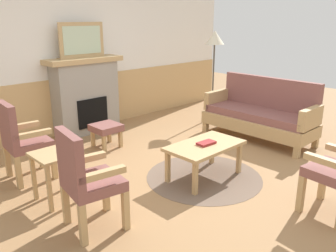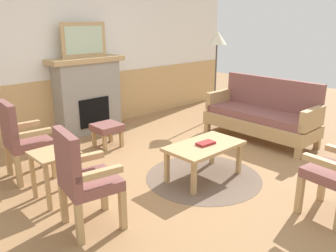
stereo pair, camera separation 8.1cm
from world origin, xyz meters
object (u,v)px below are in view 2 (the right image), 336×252
at_px(book_on_table, 206,143).
at_px(armchair_by_window_left, 22,137).
at_px(coffee_table, 204,149).
at_px(floor_lamp_by_couch, 217,43).
at_px(framed_picture, 84,40).
at_px(couch, 262,115).
at_px(side_table, 55,162).
at_px(fireplace, 88,95).
at_px(footstool, 107,129).
at_px(armchair_near_fireplace, 83,176).

bearing_deg(book_on_table, armchair_by_window_left, 136.96).
xyz_separation_m(coffee_table, book_on_table, (0.01, -0.01, 0.07)).
distance_m(book_on_table, floor_lamp_by_couch, 2.89).
xyz_separation_m(framed_picture, book_on_table, (0.06, -2.60, -1.10)).
height_order(couch, side_table, couch).
height_order(framed_picture, couch, framed_picture).
xyz_separation_m(fireplace, couch, (1.84, -2.25, -0.26)).
height_order(armchair_by_window_left, side_table, armchair_by_window_left).
relative_size(fireplace, couch, 0.72).
bearing_deg(floor_lamp_by_couch, armchair_by_window_left, -178.08).
xyz_separation_m(footstool, armchair_near_fireplace, (-1.38, -1.70, 0.25)).
height_order(armchair_near_fireplace, armchair_by_window_left, same).
bearing_deg(floor_lamp_by_couch, footstool, 177.34).
xyz_separation_m(footstool, side_table, (-1.32, -1.00, 0.15)).
bearing_deg(armchair_by_window_left, floor_lamp_by_couch, 1.92).
distance_m(book_on_table, armchair_near_fireplace, 1.64).
xyz_separation_m(armchair_near_fireplace, side_table, (0.06, 0.71, -0.10)).
bearing_deg(armchair_by_window_left, coffee_table, -42.93).
relative_size(fireplace, armchair_near_fireplace, 1.33).
distance_m(book_on_table, armchair_by_window_left, 2.22).
xyz_separation_m(framed_picture, side_table, (-1.52, -1.84, -1.13)).
xyz_separation_m(book_on_table, armchair_by_window_left, (-1.62, 1.51, 0.08)).
height_order(framed_picture, book_on_table, framed_picture).
distance_m(fireplace, framed_picture, 0.91).
bearing_deg(side_table, armchair_near_fireplace, -95.00).
height_order(book_on_table, footstool, book_on_table).
bearing_deg(coffee_table, floor_lamp_by_couch, 37.01).
bearing_deg(book_on_table, side_table, 154.35).
xyz_separation_m(couch, armchair_by_window_left, (-3.40, 1.17, 0.14)).
relative_size(framed_picture, coffee_table, 0.83).
relative_size(armchair_by_window_left, floor_lamp_by_couch, 0.58).
bearing_deg(framed_picture, couch, -50.80).
distance_m(fireplace, side_table, 2.40).
bearing_deg(book_on_table, armchair_near_fireplace, 178.25).
bearing_deg(armchair_near_fireplace, book_on_table, -1.75).
xyz_separation_m(fireplace, footstool, (-0.20, -0.85, -0.37)).
xyz_separation_m(fireplace, floor_lamp_by_couch, (2.22, -0.96, 0.80)).
height_order(couch, footstool, couch).
xyz_separation_m(couch, floor_lamp_by_couch, (0.38, 1.29, 1.05)).
bearing_deg(floor_lamp_by_couch, fireplace, 156.58).
bearing_deg(couch, floor_lamp_by_couch, 73.74).
relative_size(book_on_table, armchair_by_window_left, 0.24).
bearing_deg(coffee_table, footstool, 98.17).
bearing_deg(couch, book_on_table, -168.94).
bearing_deg(couch, footstool, 145.35).
bearing_deg(framed_picture, floor_lamp_by_couch, -23.42).
height_order(coffee_table, footstool, coffee_table).
height_order(fireplace, footstool, fireplace).
height_order(framed_picture, armchair_by_window_left, framed_picture).
bearing_deg(fireplace, floor_lamp_by_couch, -23.42).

